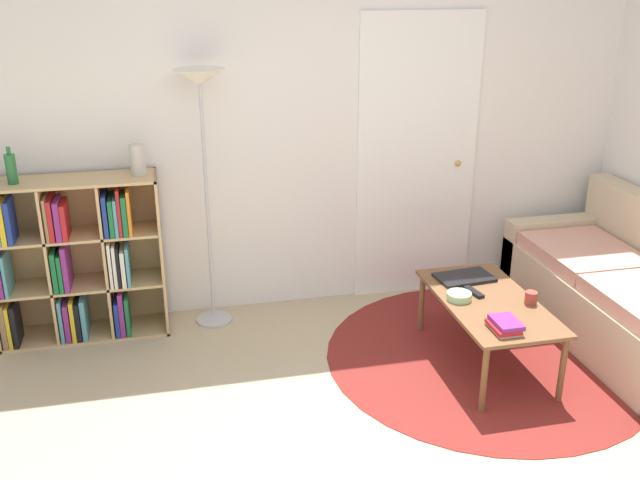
{
  "coord_description": "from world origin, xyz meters",
  "views": [
    {
      "loc": [
        -0.97,
        -2.44,
        2.31
      ],
      "look_at": [
        -0.14,
        1.21,
        0.85
      ],
      "focal_mm": 40.0,
      "sensor_mm": 36.0,
      "label": 1
    }
  ],
  "objects_px": {
    "bookshelf": "(73,260)",
    "couch": "(635,300)",
    "bowl": "(459,296)",
    "coffee_table": "(488,306)",
    "bottle_middle": "(11,169)",
    "laptop": "(464,277)",
    "floor_lamp": "(201,108)",
    "cup": "(531,298)",
    "vase_on_shelf": "(138,160)"
  },
  "relations": [
    {
      "from": "couch",
      "to": "coffee_table",
      "type": "distance_m",
      "value": 1.07
    },
    {
      "from": "bottle_middle",
      "to": "couch",
      "type": "bearing_deg",
      "value": -12.57
    },
    {
      "from": "floor_lamp",
      "to": "vase_on_shelf",
      "type": "height_order",
      "value": "floor_lamp"
    },
    {
      "from": "cup",
      "to": "bowl",
      "type": "bearing_deg",
      "value": 159.28
    },
    {
      "from": "bookshelf",
      "to": "couch",
      "type": "relative_size",
      "value": 0.57
    },
    {
      "from": "couch",
      "to": "coffee_table",
      "type": "height_order",
      "value": "couch"
    },
    {
      "from": "cup",
      "to": "vase_on_shelf",
      "type": "xyz_separation_m",
      "value": [
        -2.21,
        1.03,
        0.7
      ]
    },
    {
      "from": "cup",
      "to": "couch",
      "type": "bearing_deg",
      "value": 10.75
    },
    {
      "from": "bottle_middle",
      "to": "cup",
      "type": "bearing_deg",
      "value": -18.84
    },
    {
      "from": "vase_on_shelf",
      "to": "cup",
      "type": "bearing_deg",
      "value": -25.04
    },
    {
      "from": "floor_lamp",
      "to": "cup",
      "type": "height_order",
      "value": "floor_lamp"
    },
    {
      "from": "floor_lamp",
      "to": "couch",
      "type": "height_order",
      "value": "floor_lamp"
    },
    {
      "from": "coffee_table",
      "to": "bottle_middle",
      "type": "relative_size",
      "value": 4.59
    },
    {
      "from": "bowl",
      "to": "cup",
      "type": "bearing_deg",
      "value": -20.72
    },
    {
      "from": "bowl",
      "to": "cup",
      "type": "xyz_separation_m",
      "value": [
        0.39,
        -0.15,
        0.02
      ]
    },
    {
      "from": "bowl",
      "to": "vase_on_shelf",
      "type": "xyz_separation_m",
      "value": [
        -1.82,
        0.88,
        0.72
      ]
    },
    {
      "from": "bowl",
      "to": "couch",
      "type": "bearing_deg",
      "value": 0.58
    },
    {
      "from": "bookshelf",
      "to": "couch",
      "type": "xyz_separation_m",
      "value": [
        3.51,
        -0.88,
        -0.25
      ]
    },
    {
      "from": "coffee_table",
      "to": "bottle_middle",
      "type": "xyz_separation_m",
      "value": [
        -2.73,
        0.9,
        0.78
      ]
    },
    {
      "from": "bookshelf",
      "to": "coffee_table",
      "type": "relative_size",
      "value": 1.02
    },
    {
      "from": "bottle_middle",
      "to": "laptop",
      "type": "bearing_deg",
      "value": -12.18
    },
    {
      "from": "couch",
      "to": "laptop",
      "type": "xyz_separation_m",
      "value": [
        -1.08,
        0.26,
        0.15
      ]
    },
    {
      "from": "vase_on_shelf",
      "to": "floor_lamp",
      "type": "bearing_deg",
      "value": -0.78
    },
    {
      "from": "bowl",
      "to": "laptop",
      "type": "bearing_deg",
      "value": 60.51
    },
    {
      "from": "floor_lamp",
      "to": "cup",
      "type": "distance_m",
      "value": 2.3
    },
    {
      "from": "bookshelf",
      "to": "coffee_table",
      "type": "distance_m",
      "value": 2.63
    },
    {
      "from": "bookshelf",
      "to": "cup",
      "type": "bearing_deg",
      "value": -21.2
    },
    {
      "from": "bowl",
      "to": "cup",
      "type": "distance_m",
      "value": 0.42
    },
    {
      "from": "bookshelf",
      "to": "bottle_middle",
      "type": "height_order",
      "value": "bottle_middle"
    },
    {
      "from": "bookshelf",
      "to": "vase_on_shelf",
      "type": "bearing_deg",
      "value": -0.45
    },
    {
      "from": "floor_lamp",
      "to": "bottle_middle",
      "type": "bearing_deg",
      "value": -178.92
    },
    {
      "from": "bottle_middle",
      "to": "vase_on_shelf",
      "type": "xyz_separation_m",
      "value": [
        0.74,
        0.03,
        0.0
      ]
    },
    {
      "from": "floor_lamp",
      "to": "couch",
      "type": "bearing_deg",
      "value": -18.17
    },
    {
      "from": "couch",
      "to": "coffee_table",
      "type": "relative_size",
      "value": 1.8
    },
    {
      "from": "coffee_table",
      "to": "bowl",
      "type": "relative_size",
      "value": 6.97
    },
    {
      "from": "floor_lamp",
      "to": "vase_on_shelf",
      "type": "xyz_separation_m",
      "value": [
        -0.41,
        0.01,
        -0.3
      ]
    },
    {
      "from": "laptop",
      "to": "cup",
      "type": "height_order",
      "value": "cup"
    },
    {
      "from": "floor_lamp",
      "to": "couch",
      "type": "xyz_separation_m",
      "value": [
        2.64,
        -0.87,
        -1.18
      ]
    },
    {
      "from": "bowl",
      "to": "coffee_table",
      "type": "bearing_deg",
      "value": -15.29
    },
    {
      "from": "coffee_table",
      "to": "floor_lamp",
      "type": "bearing_deg",
      "value": 149.61
    },
    {
      "from": "cup",
      "to": "bottle_middle",
      "type": "xyz_separation_m",
      "value": [
        -2.95,
        1.01,
        0.7
      ]
    },
    {
      "from": "bookshelf",
      "to": "cup",
      "type": "height_order",
      "value": "bookshelf"
    },
    {
      "from": "cup",
      "to": "vase_on_shelf",
      "type": "bearing_deg",
      "value": 154.96
    },
    {
      "from": "floor_lamp",
      "to": "bowl",
      "type": "relative_size",
      "value": 11.43
    },
    {
      "from": "couch",
      "to": "laptop",
      "type": "relative_size",
      "value": 5.0
    },
    {
      "from": "bookshelf",
      "to": "laptop",
      "type": "bearing_deg",
      "value": -14.19
    },
    {
      "from": "bookshelf",
      "to": "bottle_middle",
      "type": "relative_size",
      "value": 4.7
    },
    {
      "from": "bottle_middle",
      "to": "vase_on_shelf",
      "type": "bearing_deg",
      "value": 2.12
    },
    {
      "from": "couch",
      "to": "vase_on_shelf",
      "type": "height_order",
      "value": "vase_on_shelf"
    },
    {
      "from": "floor_lamp",
      "to": "cup",
      "type": "bearing_deg",
      "value": -29.74
    }
  ]
}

